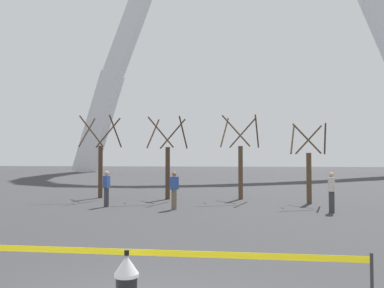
% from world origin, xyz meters
% --- Properties ---
extents(caution_tape_barrier, '(6.21, 0.18, 0.98)m').
position_xyz_m(caution_tape_barrier, '(-0.01, -0.32, 0.69)').
color(caution_tape_barrier, '#232326').
rests_on(caution_tape_barrier, ground).
extents(monument_arch, '(58.84, 3.18, 51.26)m').
position_xyz_m(monument_arch, '(0.00, 61.48, 22.52)').
color(monument_arch, silver).
rests_on(monument_arch, ground).
extents(tree_far_left, '(2.06, 2.08, 4.49)m').
position_xyz_m(tree_far_left, '(-6.89, 16.20, 2.00)').
color(tree_far_left, '#473323').
rests_on(tree_far_left, ground).
extents(tree_left_mid, '(2.00, 2.01, 4.35)m').
position_xyz_m(tree_left_mid, '(-3.08, 16.07, 1.93)').
color(tree_left_mid, '#473323').
rests_on(tree_left_mid, ground).
extents(tree_center_left, '(2.04, 2.05, 4.43)m').
position_xyz_m(tree_center_left, '(0.74, 16.70, 1.97)').
color(tree_center_left, brown).
rests_on(tree_center_left, ground).
extents(tree_center_right, '(1.76, 1.77, 3.81)m').
position_xyz_m(tree_center_right, '(4.07, 15.00, 1.69)').
color(tree_center_right, brown).
rests_on(tree_center_right, ground).
extents(pedestrian_walking_left, '(0.38, 0.39, 1.59)m').
position_xyz_m(pedestrian_walking_left, '(-1.81, 11.66, 0.82)').
color(pedestrian_walking_left, brown).
rests_on(pedestrian_walking_left, ground).
extents(pedestrian_standing_center, '(0.22, 0.35, 1.59)m').
position_xyz_m(pedestrian_standing_center, '(-4.98, 12.13, 0.82)').
color(pedestrian_standing_center, '#38383D').
rests_on(pedestrian_standing_center, ground).
extents(pedestrian_walking_right, '(0.22, 0.35, 1.59)m').
position_xyz_m(pedestrian_walking_right, '(4.56, 11.64, 0.82)').
color(pedestrian_walking_right, '#38383D').
rests_on(pedestrian_walking_right, ground).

